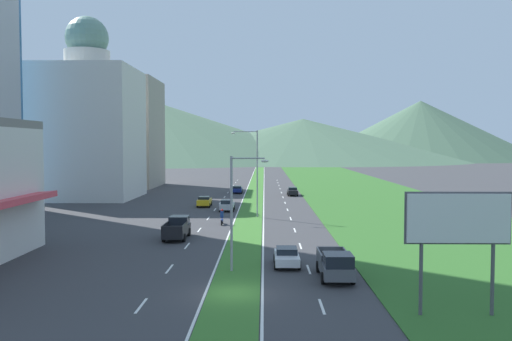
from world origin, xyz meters
name	(u,v)px	position (x,y,z in m)	size (l,w,h in m)	color
ground_plane	(234,294)	(0.00, 0.00, 0.00)	(600.00, 600.00, 0.00)	#38383A
grass_median	(254,196)	(0.00, 60.00, 0.03)	(3.20, 240.00, 0.06)	#387028
grass_verge_right	(371,197)	(20.60, 60.00, 0.03)	(24.00, 240.00, 0.06)	#2D6023
lane_dash_left_2	(141,306)	(-5.10, -2.47, 0.01)	(0.16, 2.80, 0.01)	silver
lane_dash_left_3	(169,269)	(-5.10, 6.29, 0.01)	(0.16, 2.80, 0.01)	silver
lane_dash_left_4	(187,246)	(-5.10, 15.05, 0.01)	(0.16, 2.80, 0.01)	silver
lane_dash_left_5	(199,230)	(-5.10, 23.82, 0.01)	(0.16, 2.80, 0.01)	silver
lane_dash_left_6	(208,218)	(-5.10, 32.58, 0.01)	(0.16, 2.80, 0.01)	silver
lane_dash_left_7	(215,210)	(-5.10, 41.34, 0.01)	(0.16, 2.80, 0.01)	silver
lane_dash_left_8	(220,203)	(-5.10, 50.11, 0.01)	(0.16, 2.80, 0.01)	silver
lane_dash_left_9	(224,197)	(-5.10, 58.87, 0.01)	(0.16, 2.80, 0.01)	silver
lane_dash_left_10	(228,193)	(-5.10, 67.63, 0.01)	(0.16, 2.80, 0.01)	silver
lane_dash_left_11	(231,189)	(-5.10, 76.40, 0.01)	(0.16, 2.80, 0.01)	silver
lane_dash_left_12	(233,185)	(-5.10, 85.16, 0.01)	(0.16, 2.80, 0.01)	silver
lane_dash_left_13	(236,183)	(-5.10, 93.92, 0.01)	(0.16, 2.80, 0.01)	silver
lane_dash_left_14	(238,180)	(-5.10, 102.69, 0.01)	(0.16, 2.80, 0.01)	silver
lane_dash_right_2	(322,306)	(5.10, -2.47, 0.01)	(0.16, 2.80, 0.01)	silver
lane_dash_right_3	(309,269)	(5.10, 6.29, 0.01)	(0.16, 2.80, 0.01)	silver
lane_dash_right_4	(300,246)	(5.10, 15.05, 0.01)	(0.16, 2.80, 0.01)	silver
lane_dash_right_5	(295,230)	(5.10, 23.82, 0.01)	(0.16, 2.80, 0.01)	silver
lane_dash_right_6	(291,219)	(5.10, 32.58, 0.01)	(0.16, 2.80, 0.01)	silver
lane_dash_right_7	(288,210)	(5.10, 41.34, 0.01)	(0.16, 2.80, 0.01)	silver
lane_dash_right_8	(285,203)	(5.10, 50.11, 0.01)	(0.16, 2.80, 0.01)	silver
lane_dash_right_9	(283,197)	(5.10, 58.87, 0.01)	(0.16, 2.80, 0.01)	silver
lane_dash_right_10	(281,193)	(5.10, 67.63, 0.01)	(0.16, 2.80, 0.01)	silver
lane_dash_right_11	(280,189)	(5.10, 76.40, 0.01)	(0.16, 2.80, 0.01)	silver
lane_dash_right_12	(279,185)	(5.10, 85.16, 0.01)	(0.16, 2.80, 0.01)	silver
lane_dash_right_13	(278,183)	(5.10, 93.92, 0.01)	(0.16, 2.80, 0.01)	silver
lane_dash_right_14	(277,180)	(5.10, 102.69, 0.01)	(0.16, 2.80, 0.01)	silver
edge_line_median_left	(244,197)	(-1.75, 60.00, 0.01)	(0.16, 240.00, 0.01)	silver
edge_line_median_right	(264,197)	(1.75, 60.00, 0.01)	(0.16, 240.00, 0.01)	silver
domed_building	(88,126)	(-28.19, 57.22, 12.35)	(16.13, 16.13, 30.77)	silver
midrise_colored	(118,133)	(-29.97, 81.87, 11.64)	(17.11, 17.11, 23.28)	#9E9384
hill_far_left	(149,130)	(-65.52, 272.27, 17.64)	(218.44, 218.44, 35.28)	#47664C
hill_far_center	(303,140)	(24.47, 275.87, 12.19)	(190.41, 190.41, 24.38)	#47664C
hill_far_right	(420,130)	(99.01, 296.30, 18.29)	(140.66, 140.66, 36.57)	#47664C
street_lamp_near	(236,205)	(-0.17, 5.52, 4.81)	(2.74, 0.33, 8.29)	#99999E
street_lamp_mid	(255,168)	(0.62, 33.71, 6.22)	(3.36, 0.35, 10.90)	#99999E
billboard_roadside	(458,223)	(12.06, -4.02, 4.96)	(5.59, 0.28, 6.63)	#4C4C51
car_1	(237,189)	(-3.29, 66.55, 0.72)	(1.97, 4.48, 1.37)	navy
car_2	(292,191)	(6.92, 62.31, 0.76)	(1.88, 4.70, 1.47)	black
car_3	(204,201)	(-7.01, 45.04, 0.78)	(1.96, 4.09, 1.50)	yellow
car_4	(287,256)	(3.54, 7.39, 0.71)	(1.94, 4.00, 1.37)	silver
car_5	(227,205)	(-3.31, 40.10, 0.78)	(2.00, 4.06, 1.54)	#B2B2B7
pickup_truck_0	(335,265)	(6.67, 3.55, 0.98)	(2.18, 5.40, 2.00)	#515459
pickup_truck_1	(177,228)	(-6.63, 18.88, 0.98)	(2.18, 5.40, 2.00)	black
motorcycle_rider	(222,218)	(-2.98, 27.64, 0.75)	(0.36, 2.00, 1.80)	black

